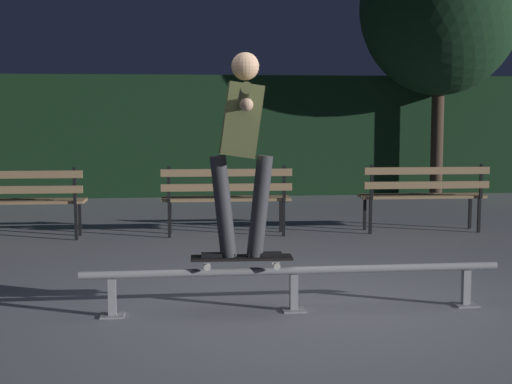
% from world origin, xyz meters
% --- Properties ---
extents(ground_plane, '(90.00, 90.00, 0.00)m').
position_xyz_m(ground_plane, '(0.00, 0.00, 0.00)').
color(ground_plane, slate).
extents(hedge_backdrop, '(24.00, 1.20, 2.17)m').
position_xyz_m(hedge_backdrop, '(0.00, 8.50, 1.09)').
color(hedge_backdrop, black).
rests_on(hedge_backdrop, ground).
extents(grind_rail, '(3.29, 0.18, 0.35)m').
position_xyz_m(grind_rail, '(0.00, -0.00, 0.26)').
color(grind_rail, gray).
rests_on(grind_rail, ground).
extents(skateboard, '(0.79, 0.23, 0.09)m').
position_xyz_m(skateboard, '(-0.41, -0.00, 0.42)').
color(skateboard, black).
rests_on(skateboard, grind_rail).
extents(skateboarder, '(0.62, 1.41, 1.56)m').
position_xyz_m(skateboarder, '(-0.41, -0.00, 1.36)').
color(skateboarder, black).
rests_on(skateboarder, skateboard).
extents(park_bench_leftmost, '(1.61, 0.46, 0.88)m').
position_xyz_m(park_bench_leftmost, '(-2.77, 3.61, 0.54)').
color(park_bench_leftmost, black).
rests_on(park_bench_leftmost, ground).
extents(park_bench_left_center, '(1.61, 0.46, 0.88)m').
position_xyz_m(park_bench_left_center, '(-0.25, 3.61, 0.54)').
color(park_bench_left_center, black).
rests_on(park_bench_left_center, ground).
extents(park_bench_right_center, '(1.61, 0.46, 0.88)m').
position_xyz_m(park_bench_right_center, '(2.27, 3.61, 0.54)').
color(park_bench_right_center, black).
rests_on(park_bench_right_center, ground).
extents(tree_far_right, '(2.83, 2.83, 4.93)m').
position_xyz_m(tree_far_right, '(3.84, 7.49, 3.36)').
color(tree_far_right, '#3D2D23').
rests_on(tree_far_right, ground).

